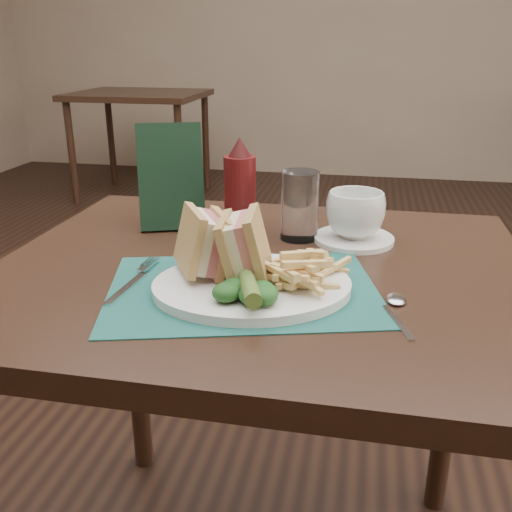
{
  "coord_description": "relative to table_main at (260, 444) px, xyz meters",
  "views": [
    {
      "loc": [
        0.17,
        -1.38,
        1.11
      ],
      "look_at": [
        0.01,
        -0.58,
        0.8
      ],
      "focal_mm": 40.0,
      "sensor_mm": 36.0,
      "label": 1
    }
  ],
  "objects": [
    {
      "name": "table_main",
      "position": [
        0.0,
        0.0,
        0.0
      ],
      "size": [
        0.9,
        0.75,
        0.75
      ],
      "primitive_type": null,
      "color": "black",
      "rests_on": "ground"
    },
    {
      "name": "spoon",
      "position": [
        0.22,
        -0.15,
        0.38
      ],
      "size": [
        0.08,
        0.15,
        0.01
      ],
      "primitive_type": null,
      "rotation": [
        0.0,
        0.0,
        0.34
      ],
      "color": "silver",
      "rests_on": "table_main"
    },
    {
      "name": "fork",
      "position": [
        -0.18,
        -0.11,
        0.38
      ],
      "size": [
        0.05,
        0.17,
        0.01
      ],
      "primitive_type": null,
      "rotation": [
        0.0,
        0.0,
        -0.07
      ],
      "color": "silver",
      "rests_on": "placemat"
    },
    {
      "name": "table_bg_left",
      "position": [
        -1.46,
        3.03,
        0.0
      ],
      "size": [
        0.9,
        0.75,
        0.75
      ],
      "primitive_type": null,
      "color": "black",
      "rests_on": "ground"
    },
    {
      "name": "ketchup_bottle",
      "position": [
        -0.07,
        0.17,
        0.47
      ],
      "size": [
        0.07,
        0.07,
        0.19
      ],
      "primitive_type": null,
      "rotation": [
        0.0,
        0.0,
        0.08
      ],
      "color": "#4E0D0F",
      "rests_on": "table_main"
    },
    {
      "name": "coffee_cup",
      "position": [
        0.15,
        0.15,
        0.43
      ],
      "size": [
        0.15,
        0.15,
        0.09
      ],
      "primitive_type": "imported",
      "rotation": [
        0.0,
        0.0,
        0.85
      ],
      "color": "white",
      "rests_on": "saucer"
    },
    {
      "name": "drinking_glass",
      "position": [
        0.05,
        0.15,
        0.44
      ],
      "size": [
        0.09,
        0.09,
        0.13
      ],
      "primitive_type": "cylinder",
      "rotation": [
        0.0,
        0.0,
        0.35
      ],
      "color": "white",
      "rests_on": "table_main"
    },
    {
      "name": "placemat",
      "position": [
        -0.01,
        -0.11,
        0.38
      ],
      "size": [
        0.47,
        0.39,
        0.0
      ],
      "primitive_type": "cube",
      "rotation": [
        0.0,
        0.0,
        0.27
      ],
      "color": "#19524A",
      "rests_on": "table_main"
    },
    {
      "name": "check_presenter",
      "position": [
        -0.22,
        0.17,
        0.48
      ],
      "size": [
        0.15,
        0.12,
        0.2
      ],
      "primitive_type": "cube",
      "rotation": [
        -0.31,
        0.0,
        0.35
      ],
      "color": "black",
      "rests_on": "table_main"
    },
    {
      "name": "plate",
      "position": [
        0.01,
        -0.11,
        0.38
      ],
      "size": [
        0.35,
        0.31,
        0.01
      ],
      "primitive_type": null,
      "rotation": [
        0.0,
        0.0,
        0.27
      ],
      "color": "white",
      "rests_on": "placemat"
    },
    {
      "name": "sandwich_half_b",
      "position": [
        -0.03,
        -0.1,
        0.44
      ],
      "size": [
        0.09,
        0.11,
        0.1
      ],
      "primitive_type": null,
      "rotation": [
        0.0,
        -0.24,
        0.1
      ],
      "color": "tan",
      "rests_on": "plate"
    },
    {
      "name": "kale_garnish",
      "position": [
        0.02,
        -0.17,
        0.41
      ],
      "size": [
        0.11,
        0.08,
        0.03
      ],
      "primitive_type": null,
      "color": "#163D16",
      "rests_on": "plate"
    },
    {
      "name": "saucer",
      "position": [
        0.15,
        0.15,
        0.38
      ],
      "size": [
        0.16,
        0.16,
        0.01
      ],
      "primitive_type": "cylinder",
      "rotation": [
        0.0,
        0.0,
        -0.05
      ],
      "color": "white",
      "rests_on": "table_main"
    },
    {
      "name": "sandwich_half_a",
      "position": [
        -0.09,
        -0.1,
        0.44
      ],
      "size": [
        0.12,
        0.13,
        0.1
      ],
      "primitive_type": null,
      "rotation": [
        0.0,
        0.24,
        0.53
      ],
      "color": "tan",
      "rests_on": "plate"
    },
    {
      "name": "fries_pile",
      "position": [
        0.08,
        -0.1,
        0.42
      ],
      "size": [
        0.18,
        0.2,
        0.05
      ],
      "primitive_type": null,
      "color": "#E0BA70",
      "rests_on": "plate"
    },
    {
      "name": "wall_back",
      "position": [
        0.0,
        4.0,
        -0.38
      ],
      "size": [
        6.0,
        0.0,
        6.0
      ],
      "primitive_type": "plane",
      "rotation": [
        1.57,
        0.0,
        0.0
      ],
      "color": "gray",
      "rests_on": "ground"
    },
    {
      "name": "pickle_spear",
      "position": [
        0.02,
        -0.17,
        0.41
      ],
      "size": [
        0.06,
        0.12,
        0.03
      ],
      "primitive_type": "cylinder",
      "rotation": [
        1.54,
        0.0,
        0.32
      ],
      "color": "#496928",
      "rests_on": "plate"
    },
    {
      "name": "floor",
      "position": [
        0.0,
        0.5,
        -0.38
      ],
      "size": [
        7.0,
        7.0,
        0.0
      ],
      "primitive_type": "plane",
      "color": "black",
      "rests_on": "ground"
    }
  ]
}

